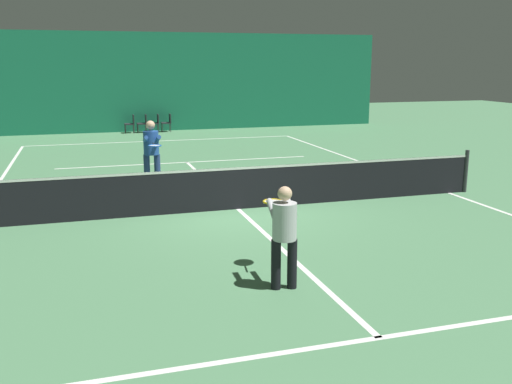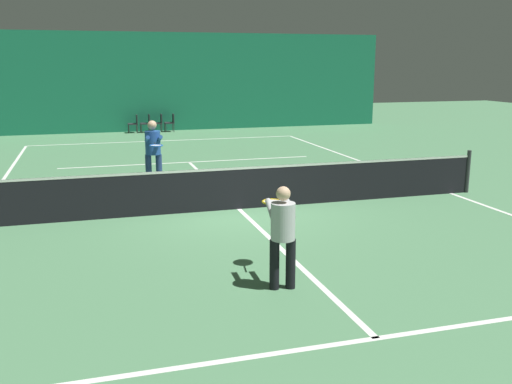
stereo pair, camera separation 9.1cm
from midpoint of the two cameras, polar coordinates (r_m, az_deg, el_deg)
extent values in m
plane|color=#4C7F56|center=(12.77, -2.01, -1.72)|extent=(60.00, 60.00, 0.00)
cube|color=#196B4C|center=(27.76, -10.59, 10.74)|extent=(23.00, 0.12, 4.59)
cube|color=white|center=(24.27, -9.35, 5.08)|extent=(11.00, 0.10, 0.00)
cube|color=white|center=(18.90, -7.06, 2.97)|extent=(8.25, 0.10, 0.00)
cube|color=white|center=(7.16, 11.84, -14.08)|extent=(8.25, 0.10, 0.00)
cube|color=white|center=(15.11, 18.57, -0.09)|extent=(0.10, 23.80, 0.00)
cube|color=white|center=(12.77, -2.01, -1.71)|extent=(0.10, 12.80, 0.00)
cube|color=black|center=(12.66, -2.02, 0.36)|extent=(11.90, 0.02, 0.95)
cube|color=white|center=(12.57, -2.04, 2.37)|extent=(11.90, 0.02, 0.05)
cylinder|color=#333338|center=(15.28, 20.09, 1.97)|extent=(0.10, 0.10, 1.07)
cylinder|color=black|center=(8.26, 1.69, -7.25)|extent=(0.16, 0.16, 0.74)
cylinder|color=black|center=(8.31, 3.32, -7.16)|extent=(0.16, 0.16, 0.74)
cylinder|color=#B7B7BC|center=(8.09, 2.55, -2.94)|extent=(0.40, 0.40, 0.54)
sphere|color=#DBAD89|center=(7.99, 2.58, -0.16)|extent=(0.21, 0.21, 0.21)
cylinder|color=#B7B7BC|center=(8.26, 1.29, -1.71)|extent=(0.16, 0.52, 0.22)
cylinder|color=#B7B7BC|center=(8.31, 3.19, -1.64)|extent=(0.16, 0.52, 0.22)
cylinder|color=black|center=(8.68, 1.76, -1.44)|extent=(0.07, 0.31, 0.03)
torus|color=gold|center=(8.97, 1.43, -0.97)|extent=(0.38, 0.38, 0.03)
cylinder|color=silver|center=(8.97, 1.43, -0.97)|extent=(0.31, 0.31, 0.00)
cylinder|color=navy|center=(15.30, -10.00, 2.16)|extent=(0.17, 0.17, 0.85)
cylinder|color=navy|center=(15.28, -11.01, 2.11)|extent=(0.17, 0.17, 0.85)
cylinder|color=#234C99|center=(15.17, -10.62, 4.86)|extent=(0.41, 0.41, 0.62)
sphere|color=#DBAD89|center=(15.12, -10.69, 6.59)|extent=(0.24, 0.24, 0.24)
cylinder|color=#234C99|center=(14.89, -9.93, 5.28)|extent=(0.12, 0.59, 0.25)
cylinder|color=#234C99|center=(14.87, -11.16, 5.22)|extent=(0.12, 0.59, 0.25)
cylinder|color=black|center=(14.46, -10.38, 4.74)|extent=(0.04, 0.31, 0.03)
torus|color=#1951B2|center=(14.16, -10.27, 4.58)|extent=(0.34, 0.34, 0.03)
cylinder|color=silver|center=(14.16, -10.27, 4.58)|extent=(0.28, 0.28, 0.00)
cylinder|color=#2D2D2D|center=(27.43, -13.06, 6.21)|extent=(0.03, 0.03, 0.39)
cylinder|color=#2D2D2D|center=(27.06, -13.00, 6.12)|extent=(0.03, 0.03, 0.39)
cylinder|color=#2D2D2D|center=(27.46, -12.27, 6.25)|extent=(0.03, 0.03, 0.39)
cylinder|color=#2D2D2D|center=(27.09, -12.19, 6.17)|extent=(0.03, 0.03, 0.39)
cube|color=#232328|center=(27.24, -12.65, 6.65)|extent=(0.44, 0.44, 0.05)
cube|color=#232328|center=(27.23, -12.25, 7.14)|extent=(0.04, 0.44, 0.40)
cylinder|color=#2D2D2D|center=(27.48, -11.88, 6.27)|extent=(0.03, 0.03, 0.39)
cylinder|color=#2D2D2D|center=(27.10, -11.80, 6.19)|extent=(0.03, 0.03, 0.39)
cylinder|color=#2D2D2D|center=(27.52, -11.09, 6.32)|extent=(0.03, 0.03, 0.39)
cylinder|color=#2D2D2D|center=(27.14, -11.00, 6.23)|extent=(0.03, 0.03, 0.39)
cube|color=#232328|center=(27.29, -11.46, 6.71)|extent=(0.44, 0.44, 0.05)
cube|color=#232328|center=(27.28, -11.06, 7.20)|extent=(0.04, 0.44, 0.40)
cylinder|color=#2D2D2D|center=(27.54, -10.70, 6.34)|extent=(0.03, 0.03, 0.39)
cylinder|color=#2D2D2D|center=(27.16, -10.61, 6.25)|extent=(0.03, 0.03, 0.39)
cylinder|color=#2D2D2D|center=(27.58, -9.91, 6.38)|extent=(0.03, 0.03, 0.39)
cylinder|color=#2D2D2D|center=(27.20, -9.81, 6.30)|extent=(0.03, 0.03, 0.39)
cube|color=#232328|center=(27.35, -10.28, 6.77)|extent=(0.44, 0.44, 0.05)
cube|color=#232328|center=(27.35, -9.88, 7.26)|extent=(0.04, 0.44, 0.40)
cylinder|color=#2D2D2D|center=(27.60, -9.53, 6.40)|extent=(0.03, 0.03, 0.39)
cylinder|color=#2D2D2D|center=(27.23, -9.42, 6.32)|extent=(0.03, 0.03, 0.39)
cylinder|color=#2D2D2D|center=(27.65, -8.74, 6.44)|extent=(0.03, 0.03, 0.39)
cylinder|color=#2D2D2D|center=(27.28, -8.62, 6.36)|extent=(0.03, 0.03, 0.39)
cube|color=#232328|center=(27.42, -9.09, 6.83)|extent=(0.44, 0.44, 0.05)
cube|color=#232328|center=(27.42, -8.69, 7.32)|extent=(0.04, 0.44, 0.40)
camera|label=1|loc=(0.05, -90.25, -0.06)|focal=40.00mm
camera|label=2|loc=(0.05, 89.75, 0.06)|focal=40.00mm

